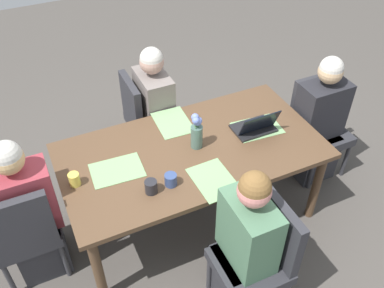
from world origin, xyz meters
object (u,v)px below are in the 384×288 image
(person_near_left_near, at_px, (246,248))
(coffee_mug_centre_left, at_px, (171,180))
(person_head_left_left_mid, at_px, (30,217))
(person_far_left_far, at_px, (156,116))
(chair_near_left_near, at_px, (261,254))
(coffee_mug_near_right, at_px, (74,179))
(chair_head_right_right_near, at_px, (317,122))
(flower_vase, at_px, (197,130))
(dining_table, at_px, (192,156))
(laptop_head_right_right_near, at_px, (255,127))
(person_head_right_right_near, at_px, (317,126))
(chair_head_left_left_mid, at_px, (24,230))
(chair_far_left_far, at_px, (145,117))
(coffee_mug_near_left, at_px, (151,187))

(person_near_left_near, bearing_deg, coffee_mug_centre_left, 117.82)
(person_head_left_left_mid, xyz_separation_m, person_far_left_far, (1.20, 0.71, 0.00))
(chair_near_left_near, distance_m, coffee_mug_near_right, 1.32)
(person_near_left_near, bearing_deg, chair_head_right_right_near, 35.79)
(person_near_left_near, height_order, flower_vase, person_near_left_near)
(dining_table, height_order, person_far_left_far, person_far_left_far)
(flower_vase, relative_size, laptop_head_right_right_near, 0.93)
(person_far_left_far, distance_m, coffee_mug_centre_left, 1.07)
(person_head_right_right_near, bearing_deg, person_near_left_near, -145.22)
(chair_head_left_left_mid, bearing_deg, coffee_mug_near_right, 6.02)
(dining_table, distance_m, person_near_left_near, 0.82)
(chair_far_left_far, xyz_separation_m, person_far_left_far, (0.07, -0.06, 0.03))
(coffee_mug_near_left, bearing_deg, person_near_left_near, -51.27)
(chair_head_right_right_near, distance_m, coffee_mug_near_left, 1.75)
(chair_near_left_near, height_order, chair_head_right_right_near, same)
(coffee_mug_near_left, bearing_deg, laptop_head_right_right_near, 15.14)
(person_head_left_left_mid, relative_size, chair_head_right_right_near, 1.33)
(person_near_left_near, distance_m, chair_head_right_right_near, 1.55)
(person_near_left_near, bearing_deg, chair_near_left_near, -38.76)
(coffee_mug_centre_left, bearing_deg, dining_table, 43.37)
(person_far_left_far, bearing_deg, chair_near_left_near, -86.63)
(chair_near_left_near, height_order, coffee_mug_near_right, chair_near_left_near)
(chair_far_left_far, xyz_separation_m, coffee_mug_centre_left, (-0.19, -1.07, 0.27))
(person_near_left_near, distance_m, person_far_left_far, 1.55)
(chair_head_right_right_near, bearing_deg, coffee_mug_near_right, -177.62)
(chair_head_right_right_near, xyz_separation_m, flower_vase, (-1.22, -0.08, 0.38))
(flower_vase, height_order, coffee_mug_near_left, flower_vase)
(person_near_left_near, bearing_deg, person_far_left_far, 90.75)
(chair_near_left_near, distance_m, chair_far_left_far, 1.68)
(coffee_mug_centre_left, bearing_deg, coffee_mug_near_left, -177.00)
(dining_table, height_order, chair_near_left_near, chair_near_left_near)
(person_head_left_left_mid, xyz_separation_m, coffee_mug_near_right, (0.34, -0.03, 0.25))
(laptop_head_right_right_near, bearing_deg, person_head_right_right_near, 2.97)
(chair_near_left_near, distance_m, person_far_left_far, 1.62)
(chair_near_left_near, relative_size, laptop_head_right_right_near, 2.81)
(chair_head_right_right_near, bearing_deg, person_near_left_near, -144.21)
(coffee_mug_near_left, bearing_deg, chair_head_right_right_near, 12.30)
(dining_table, distance_m, coffee_mug_near_left, 0.52)
(flower_vase, bearing_deg, person_far_left_far, 94.43)
(person_near_left_near, height_order, person_far_left_far, same)
(chair_near_left_near, relative_size, coffee_mug_centre_left, 10.25)
(person_head_left_left_mid, distance_m, chair_far_left_far, 1.36)
(dining_table, distance_m, coffee_mug_centre_left, 0.40)
(person_head_left_left_mid, height_order, laptop_head_right_right_near, person_head_left_left_mid)
(person_far_left_far, distance_m, laptop_head_right_right_near, 0.97)
(chair_head_right_right_near, height_order, flower_vase, flower_vase)
(laptop_head_right_right_near, bearing_deg, flower_vase, 176.64)
(flower_vase, distance_m, coffee_mug_near_left, 0.56)
(chair_far_left_far, bearing_deg, chair_near_left_near, -84.21)
(chair_head_left_left_mid, bearing_deg, person_head_right_right_near, 1.31)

